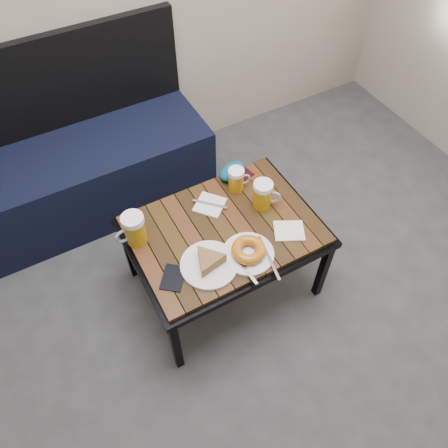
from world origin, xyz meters
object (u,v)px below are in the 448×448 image
bench (82,171)px  plate_pie (209,262)px  beer_mug_right (263,195)px  knit_pouch (232,171)px  cafe_table (224,234)px  plate_bagel (248,252)px  beer_mug_left (134,229)px  beer_mug_centre (237,179)px  passport_navy (173,278)px  passport_burgundy (241,172)px

bench → plate_pie: bench is taller
bench → beer_mug_right: (0.64, -0.83, 0.27)m
bench → knit_pouch: 0.89m
bench → knit_pouch: size_ratio=9.72×
cafe_table → plate_bagel: size_ratio=2.94×
beer_mug_left → bench: bearing=-86.9°
plate_pie → knit_pouch: size_ratio=1.66×
bench → cafe_table: bench is taller
cafe_table → beer_mug_right: (0.22, 0.03, 0.12)m
beer_mug_right → beer_mug_centre: bearing=141.1°
plate_bagel → passport_navy: (-0.32, 0.05, -0.02)m
plate_pie → passport_navy: size_ratio=1.96×
beer_mug_right → passport_burgundy: (0.02, 0.23, -0.07)m
bench → cafe_table: size_ratio=1.67×
cafe_table → bench: bearing=116.3°
beer_mug_left → passport_navy: 0.27m
passport_burgundy → knit_pouch: 0.06m
bench → plate_bagel: bearing=-66.8°
beer_mug_left → plate_pie: size_ratio=0.64×
beer_mug_right → plate_pie: beer_mug_right is taller
cafe_table → plate_bagel: 0.19m
plate_bagel → beer_mug_right: bearing=46.4°
beer_mug_centre → knit_pouch: size_ratio=0.83×
beer_mug_left → knit_pouch: size_ratio=1.06×
beer_mug_right → plate_bagel: (-0.20, -0.21, -0.05)m
bench → plate_pie: (0.28, -1.01, 0.23)m
plate_bagel → passport_navy: size_ratio=2.35×
cafe_table → beer_mug_centre: bearing=47.4°
passport_navy → knit_pouch: (0.49, 0.39, 0.03)m
beer_mug_left → passport_burgundy: bearing=-169.1°
bench → plate_bagel: 1.15m
bench → beer_mug_left: bearing=-85.0°
beer_mug_centre → passport_navy: beer_mug_centre is taller
passport_burgundy → bench: bearing=125.1°
passport_navy → passport_burgundy: (0.54, 0.39, -0.00)m
cafe_table → passport_navy: bearing=-157.6°
plate_bagel → passport_navy: bearing=171.2°
knit_pouch → passport_burgundy: bearing=0.0°
cafe_table → plate_bagel: (0.02, -0.18, 0.07)m
bench → beer_mug_centre: size_ratio=11.70×
beer_mug_right → knit_pouch: (-0.03, 0.23, -0.04)m
passport_navy → passport_burgundy: 0.66m
plate_bagel → cafe_table: bearing=96.6°
beer_mug_centre → beer_mug_right: (0.05, -0.15, 0.01)m
passport_burgundy → beer_mug_left: bearing=-179.8°
bench → passport_burgundy: 0.92m
cafe_table → beer_mug_left: beer_mug_left is taller
beer_mug_right → plate_pie: 0.41m
beer_mug_centre → plate_bagel: (-0.15, -0.36, -0.04)m
bench → beer_mug_right: 1.09m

